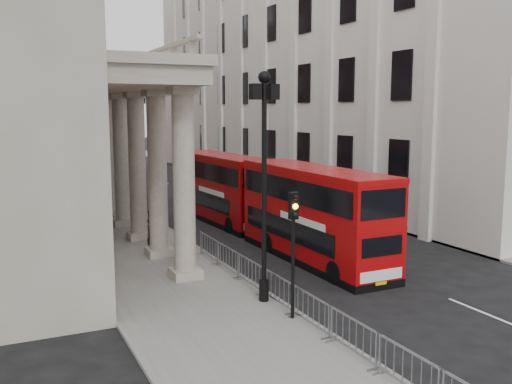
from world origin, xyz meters
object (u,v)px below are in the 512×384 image
traffic_light (294,232)px  pedestrian_c (107,213)px  monument_column (79,58)px  lamp_post_north (101,135)px  bus_far (222,187)px  lamp_post_mid (149,146)px  bus_near (314,212)px  lamp_post_south (264,172)px  pedestrian_b (99,224)px  pedestrian_a (151,234)px

traffic_light → pedestrian_c: 18.72m
monument_column → traffic_light: 91.17m
lamp_post_north → monument_column: bearing=83.3°
pedestrian_c → monument_column: bearing=75.7°
lamp_post_north → bus_far: size_ratio=0.83×
lamp_post_mid → traffic_light: bearing=-89.7°
bus_near → lamp_post_mid: bearing=111.9°
pedestrian_c → traffic_light: bearing=-88.7°
lamp_post_south → lamp_post_mid: size_ratio=1.00×
monument_column → pedestrian_b: monument_column is taller
pedestrian_b → lamp_post_mid: bearing=-168.5°
monument_column → bus_far: size_ratio=5.41×
bus_near → pedestrian_a: size_ratio=6.48×
bus_far → pedestrian_a: size_ratio=6.30×
lamp_post_north → pedestrian_a: (-1.72, -22.57, -4.00)m
pedestrian_b → bus_near: bearing=104.6°
monument_column → pedestrian_c: bearing=-97.3°
lamp_post_mid → bus_near: bearing=-67.4°
lamp_post_mid → bus_near: size_ratio=0.81×
lamp_post_mid → pedestrian_c: 4.80m
monument_column → pedestrian_b: 77.86m
monument_column → bus_far: monument_column is taller
bus_near → lamp_post_south: bearing=-137.5°
bus_far → lamp_post_north: bearing=101.6°
monument_column → traffic_light: bearing=-94.1°
traffic_light → pedestrian_c: (-2.69, 18.39, -2.22)m
lamp_post_mid → pedestrian_c: lamp_post_mid is taller
traffic_light → pedestrian_a: bearing=99.0°
monument_column → lamp_post_south: (-6.60, -88.00, -11.07)m
lamp_post_north → pedestrian_c: (-2.59, -15.63, -4.03)m
monument_column → lamp_post_mid: (-6.60, -72.00, -11.07)m
bus_far → monument_column: bearing=85.1°
monument_column → traffic_light: monument_column is taller
pedestrian_a → lamp_post_mid: bearing=42.1°
pedestrian_c → pedestrian_b: bearing=-113.2°
lamp_post_north → pedestrian_a: 22.98m
monument_column → lamp_post_south: monument_column is taller
lamp_post_mid → pedestrian_b: 6.55m
bus_near → bus_far: size_ratio=1.03×
lamp_post_north → pedestrian_a: size_ratio=5.24×
pedestrian_b → pedestrian_c: 4.25m
bus_far → traffic_light: bearing=-107.4°
lamp_post_south → lamp_post_north: (0.00, 32.00, 0.00)m
lamp_post_south → lamp_post_north: bearing=90.0°
lamp_post_north → bus_near: bearing=-80.1°
pedestrian_c → lamp_post_north: bearing=73.6°
lamp_post_south → bus_far: 16.08m
lamp_post_mid → lamp_post_north: bearing=90.0°
monument_column → pedestrian_a: size_ratio=34.11×
lamp_post_north → pedestrian_c: bearing=-99.4°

